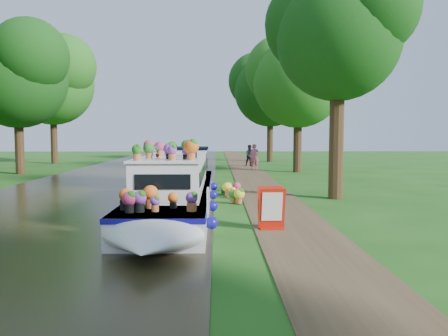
% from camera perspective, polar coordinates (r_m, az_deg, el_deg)
% --- Properties ---
extents(ground, '(100.00, 100.00, 0.00)m').
position_cam_1_polar(ground, '(14.33, 2.67, -5.82)').
color(ground, '#1A4E13').
rests_on(ground, ground).
extents(canal_water, '(10.00, 100.00, 0.02)m').
position_cam_1_polar(canal_water, '(15.18, -20.67, -5.48)').
color(canal_water, black).
rests_on(canal_water, ground).
extents(towpath, '(2.20, 100.00, 0.03)m').
position_cam_1_polar(towpath, '(14.45, 7.45, -5.70)').
color(towpath, '#483621').
rests_on(towpath, ground).
extents(plant_boat, '(2.29, 13.52, 2.24)m').
position_cam_1_polar(plant_boat, '(14.45, -6.32, -2.34)').
color(plant_boat, silver).
rests_on(plant_boat, canal_water).
extents(tree_near_overhang, '(5.52, 5.28, 8.99)m').
position_cam_1_polar(tree_near_overhang, '(18.22, 14.64, 17.15)').
color(tree_near_overhang, '#321E10').
rests_on(tree_near_overhang, ground).
extents(tree_near_mid, '(6.90, 6.60, 9.40)m').
position_cam_1_polar(tree_near_mid, '(29.90, 9.63, 11.87)').
color(tree_near_mid, '#321E10').
rests_on(tree_near_mid, ground).
extents(tree_near_far, '(7.59, 7.26, 10.30)m').
position_cam_1_polar(tree_near_far, '(40.70, 6.05, 10.79)').
color(tree_near_far, '#321E10').
rests_on(tree_near_far, ground).
extents(tree_far_c, '(7.13, 6.82, 9.59)m').
position_cam_1_polar(tree_far_c, '(31.11, -25.41, 11.37)').
color(tree_far_c, '#321E10').
rests_on(tree_far_c, ground).
extents(tree_far_d, '(8.05, 7.70, 10.85)m').
position_cam_1_polar(tree_far_d, '(40.98, -21.51, 10.95)').
color(tree_far_d, '#321E10').
rests_on(tree_far_d, ground).
extents(second_boat, '(2.20, 6.65, 1.27)m').
position_cam_1_polar(second_boat, '(32.02, -4.27, 0.81)').
color(second_boat, black).
rests_on(second_boat, canal_water).
extents(sandwich_board, '(0.70, 0.57, 1.11)m').
position_cam_1_polar(sandwich_board, '(11.77, 6.20, -5.47)').
color(sandwich_board, '#B41C0C').
rests_on(sandwich_board, towpath).
extents(pedestrian_pink, '(0.69, 0.48, 1.81)m').
position_cam_1_polar(pedestrian_pink, '(31.08, 4.00, 1.47)').
color(pedestrian_pink, '#E55EB4').
rests_on(pedestrian_pink, towpath).
extents(pedestrian_dark, '(0.92, 0.78, 1.67)m').
position_cam_1_polar(pedestrian_dark, '(34.29, 3.43, 1.64)').
color(pedestrian_dark, black).
rests_on(pedestrian_dark, towpath).
extents(verge_plant, '(0.44, 0.41, 0.41)m').
position_cam_1_polar(verge_plant, '(18.44, -0.02, -2.87)').
color(verge_plant, '#1F6924').
rests_on(verge_plant, ground).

